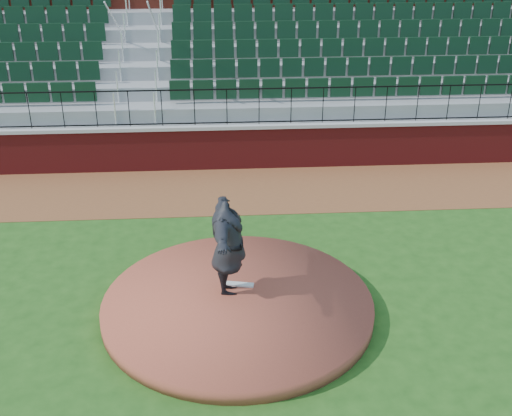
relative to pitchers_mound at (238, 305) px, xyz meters
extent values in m
plane|color=#1F4D16|center=(0.45, 0.22, -0.12)|extent=(90.00, 90.00, 0.00)
cube|color=brown|center=(0.45, 5.62, -0.12)|extent=(34.00, 3.20, 0.01)
cube|color=maroon|center=(0.45, 7.22, 0.47)|extent=(34.00, 0.35, 1.20)
cube|color=#B7B7B7|center=(0.45, 7.22, 1.12)|extent=(34.00, 0.45, 0.10)
cube|color=maroon|center=(0.45, 12.74, 2.62)|extent=(34.00, 0.50, 5.50)
cylinder|color=brown|center=(0.00, 0.00, 0.00)|extent=(5.02, 5.02, 0.25)
cube|color=silver|center=(0.06, 0.49, 0.14)|extent=(0.56, 0.24, 0.04)
imported|color=black|center=(-0.15, 0.28, 1.07)|extent=(0.67, 2.33, 1.89)
camera|label=1|loc=(-0.31, -9.89, 6.73)|focal=44.60mm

